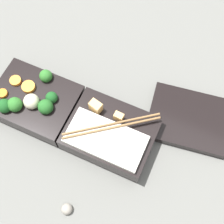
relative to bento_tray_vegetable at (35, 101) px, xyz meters
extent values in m
plane|color=slate|center=(0.10, 0.00, -0.03)|extent=(3.00, 3.00, 0.00)
cube|color=black|center=(0.00, 0.00, 0.00)|extent=(0.19, 0.15, 0.05)
sphere|color=#2D7028|center=(-0.02, -0.04, 0.03)|extent=(0.03, 0.03, 0.03)
sphere|color=#236023|center=(0.04, -0.01, 0.03)|extent=(0.03, 0.03, 0.03)
sphere|color=#19511E|center=(-0.04, -0.05, 0.03)|extent=(0.03, 0.03, 0.03)
sphere|color=#2D7028|center=(0.00, 0.06, 0.03)|extent=(0.03, 0.03, 0.03)
sphere|color=#19511E|center=(0.04, 0.01, 0.03)|extent=(0.03, 0.03, 0.03)
cylinder|color=orange|center=(-0.02, 0.02, 0.02)|extent=(0.04, 0.04, 0.01)
cylinder|color=orange|center=(-0.06, 0.02, 0.02)|extent=(0.03, 0.03, 0.01)
cylinder|color=orange|center=(-0.07, -0.02, 0.02)|extent=(0.03, 0.03, 0.01)
sphere|color=beige|center=(0.01, -0.01, 0.03)|extent=(0.04, 0.04, 0.04)
cube|color=black|center=(0.20, 0.01, 0.00)|extent=(0.19, 0.15, 0.05)
cube|color=silver|center=(0.20, -0.03, 0.03)|extent=(0.17, 0.09, 0.01)
cube|color=#EAB266|center=(0.15, 0.03, 0.03)|extent=(0.03, 0.02, 0.03)
cube|color=#EAB266|center=(0.20, 0.03, 0.03)|extent=(0.02, 0.02, 0.02)
cylinder|color=olive|center=(0.20, 0.00, 0.03)|extent=(0.18, 0.13, 0.01)
cylinder|color=olive|center=(0.19, 0.01, 0.03)|extent=(0.18, 0.13, 0.01)
cube|color=black|center=(0.35, 0.11, -0.02)|extent=(0.21, 0.17, 0.02)
sphere|color=gray|center=(0.18, -0.18, -0.02)|extent=(0.02, 0.02, 0.02)
camera|label=1|loc=(0.30, -0.22, 0.66)|focal=50.00mm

